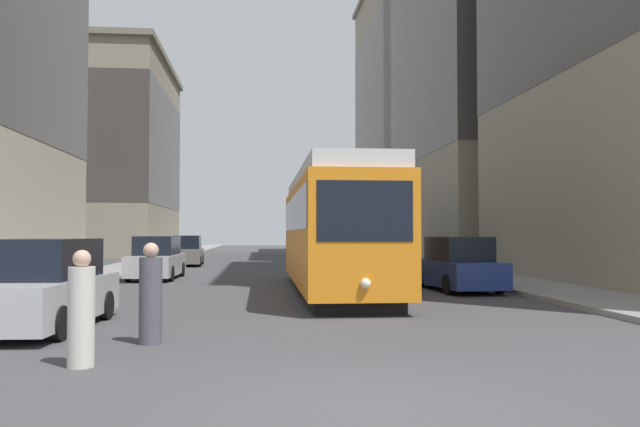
# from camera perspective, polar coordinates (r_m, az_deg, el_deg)

# --- Properties ---
(ground_plane) EXTENTS (200.00, 200.00, 0.00)m
(ground_plane) POSITION_cam_1_polar(r_m,az_deg,el_deg) (7.39, 4.23, -16.91)
(ground_plane) COLOR #424244
(sidewalk_left) EXTENTS (2.96, 120.00, 0.15)m
(sidewalk_left) POSITION_cam_1_polar(r_m,az_deg,el_deg) (47.60, -14.15, -4.01)
(sidewalk_left) COLOR gray
(sidewalk_left) RESTS_ON ground
(sidewalk_right) EXTENTS (2.96, 120.00, 0.15)m
(sidewalk_right) POSITION_cam_1_polar(r_m,az_deg,el_deg) (48.02, 5.91, -4.03)
(sidewalk_right) COLOR gray
(sidewalk_right) RESTS_ON ground
(streetcar) EXTENTS (2.69, 13.32, 3.89)m
(streetcar) POSITION_cam_1_polar(r_m,az_deg,el_deg) (20.96, 1.16, -1.35)
(streetcar) COLOR black
(streetcar) RESTS_ON ground
(transit_bus) EXTENTS (2.78, 11.82, 3.45)m
(transit_bus) POSITION_cam_1_polar(r_m,az_deg,el_deg) (35.91, 4.04, -1.79)
(transit_bus) COLOR black
(transit_bus) RESTS_ON ground
(parked_car_left_near) EXTENTS (1.97, 5.03, 1.82)m
(parked_car_left_near) POSITION_cam_1_polar(r_m,az_deg,el_deg) (28.09, -14.42, -3.98)
(parked_car_left_near) COLOR black
(parked_car_left_near) RESTS_ON ground
(parked_car_left_mid) EXTENTS (2.08, 4.73, 1.82)m
(parked_car_left_mid) POSITION_cam_1_polar(r_m,az_deg,el_deg) (14.05, -23.57, -6.08)
(parked_car_left_mid) COLOR black
(parked_car_left_mid) RESTS_ON ground
(parked_car_right_far) EXTENTS (2.08, 4.72, 1.82)m
(parked_car_right_far) POSITION_cam_1_polar(r_m,az_deg,el_deg) (22.13, 12.24, -4.59)
(parked_car_right_far) COLOR black
(parked_car_right_far) RESTS_ON ground
(parked_car_left_far) EXTENTS (2.02, 4.69, 1.82)m
(parked_car_left_far) POSITION_cam_1_polar(r_m,az_deg,el_deg) (39.41, -11.86, -3.37)
(parked_car_left_far) COLOR black
(parked_car_left_far) RESTS_ON ground
(pedestrian_crossing_near) EXTENTS (0.40, 0.40, 1.77)m
(pedestrian_crossing_near) POSITION_cam_1_polar(r_m,az_deg,el_deg) (11.59, -14.95, -7.22)
(pedestrian_crossing_near) COLOR #4C4C56
(pedestrian_crossing_near) RESTS_ON ground
(pedestrian_crossing_far) EXTENTS (0.38, 0.38, 1.69)m
(pedestrian_crossing_far) POSITION_cam_1_polar(r_m,az_deg,el_deg) (9.92, -20.62, -8.29)
(pedestrian_crossing_far) COLOR beige
(pedestrian_crossing_far) RESTS_ON ground
(building_left_corner) EXTENTS (12.89, 20.02, 18.06)m
(building_left_corner) POSITION_cam_1_polar(r_m,az_deg,el_deg) (62.59, -19.18, 5.01)
(building_left_corner) COLOR gray
(building_left_corner) RESTS_ON ground
(building_right_corner) EXTENTS (15.29, 21.42, 29.00)m
(building_right_corner) POSITION_cam_1_polar(r_m,az_deg,el_deg) (49.91, 16.70, 13.37)
(building_right_corner) COLOR gray
(building_right_corner) RESTS_ON ground
(building_right_far) EXTENTS (11.75, 20.18, 27.08)m
(building_right_far) POSITION_cam_1_polar(r_m,az_deg,el_deg) (64.90, 9.47, 8.87)
(building_right_far) COLOR gray
(building_right_far) RESTS_ON ground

